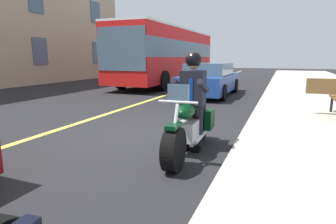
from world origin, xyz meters
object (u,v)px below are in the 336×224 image
Objects in this scene: motorcycle_main at (190,128)px; car_silver at (210,80)px; bus_near at (168,53)px; rider_main at (193,93)px.

car_silver is (-7.55, -1.50, 0.24)m from motorcycle_main.
motorcycle_main is 0.48× the size of car_silver.
bus_near reaches higher than motorcycle_main.
motorcycle_main is 7.71m from car_silver.
rider_main reaches higher than car_silver.
motorcycle_main is 1.27× the size of rider_main.
rider_main is 7.52m from car_silver.
rider_main is at bearing 11.43° from car_silver.
motorcycle_main is 13.00m from bus_near.
rider_main reaches higher than motorcycle_main.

